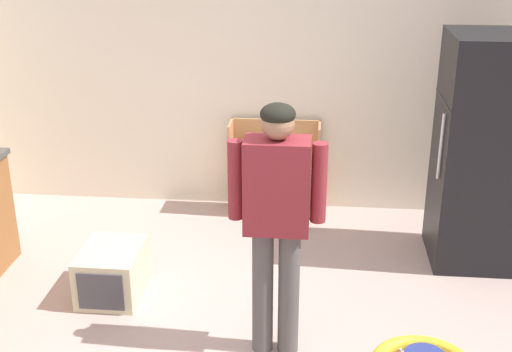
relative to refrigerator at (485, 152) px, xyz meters
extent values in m
plane|color=#B69F95|center=(-1.72, -1.43, -0.89)|extent=(12.00, 12.00, 0.00)
cube|color=silver|center=(-1.72, 0.90, 0.46)|extent=(5.20, 0.06, 2.70)
cube|color=black|center=(0.00, 0.00, 0.00)|extent=(0.70, 0.68, 1.78)
cylinder|color=silver|center=(-0.36, -0.17, 0.09)|extent=(0.02, 0.02, 0.50)
cube|color=#333333|center=(-0.35, 0.00, 0.39)|extent=(0.01, 0.67, 0.01)
cube|color=tan|center=(-2.03, 0.68, -0.47)|extent=(0.02, 0.28, 0.85)
cube|color=tan|center=(-1.25, 0.68, -0.47)|extent=(0.02, 0.28, 0.85)
cube|color=tan|center=(-1.64, 0.81, -0.47)|extent=(0.80, 0.02, 0.85)
cube|color=tan|center=(-1.64, 0.68, -0.86)|extent=(0.76, 0.24, 0.02)
cube|color=tan|center=(-1.64, 0.68, -0.46)|extent=(0.76, 0.24, 0.02)
cube|color=gold|center=(-1.99, 0.66, -0.77)|extent=(0.03, 0.17, 0.16)
cube|color=orange|center=(-1.99, 0.66, -0.35)|extent=(0.03, 0.17, 0.18)
cube|color=#853C92|center=(-1.93, 0.66, -0.74)|extent=(0.03, 0.17, 0.22)
cube|color=olive|center=(-1.94, 0.66, -0.33)|extent=(0.03, 0.17, 0.24)
cube|color=#3F463E|center=(-1.88, 0.66, -0.72)|extent=(0.02, 0.17, 0.25)
cube|color=gold|center=(-1.87, 0.66, -0.36)|extent=(0.03, 0.17, 0.18)
cube|color=red|center=(-1.84, 0.66, -0.75)|extent=(0.03, 0.17, 0.20)
cube|color=brown|center=(-1.85, 0.66, -0.33)|extent=(0.03, 0.17, 0.24)
cube|color=gold|center=(-1.80, 0.66, -0.76)|extent=(0.02, 0.17, 0.18)
cube|color=red|center=(-1.74, 0.66, -0.34)|extent=(0.02, 0.17, 0.20)
cube|color=orange|center=(-1.73, 0.66, -0.76)|extent=(0.02, 0.17, 0.19)
cube|color=silver|center=(-1.75, 0.66, -0.35)|extent=(0.03, 0.17, 0.18)
cube|color=#B4231F|center=(-1.71, 0.66, -0.73)|extent=(0.03, 0.17, 0.23)
cube|color=orange|center=(-1.63, 0.66, -0.33)|extent=(0.02, 0.17, 0.23)
cylinder|color=#524F4D|center=(-1.57, -1.37, -0.47)|extent=(0.13, 0.13, 0.84)
cylinder|color=#524F4D|center=(-1.41, -1.37, -0.47)|extent=(0.13, 0.13, 0.84)
cube|color=maroon|center=(-1.49, -1.37, 0.23)|extent=(0.38, 0.22, 0.56)
cylinder|color=maroon|center=(-1.73, -1.37, 0.26)|extent=(0.09, 0.09, 0.48)
cylinder|color=maroon|center=(-1.25, -1.37, 0.26)|extent=(0.09, 0.09, 0.48)
sphere|color=#996F53|center=(-1.49, -1.37, 0.61)|extent=(0.19, 0.19, 0.19)
ellipsoid|color=black|center=(-1.49, -1.37, 0.66)|extent=(0.20, 0.20, 0.12)
cube|color=beige|center=(-2.69, -0.82, -0.71)|extent=(0.42, 0.54, 0.36)
cube|color=#424247|center=(-2.69, -1.10, -0.71)|extent=(0.32, 0.01, 0.27)
camera|label=1|loc=(-1.26, -4.95, 1.72)|focal=47.58mm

